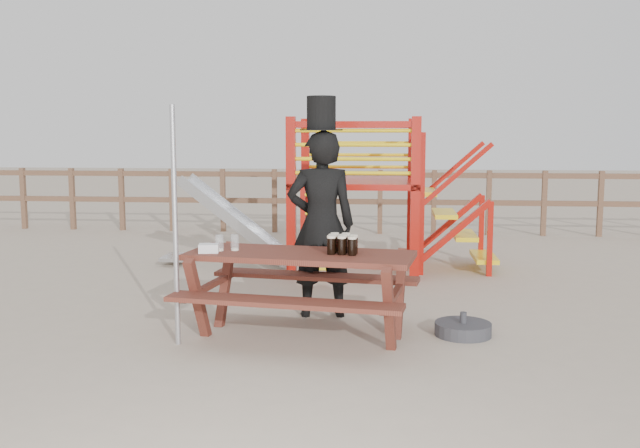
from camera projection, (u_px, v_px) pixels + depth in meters
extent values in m
plane|color=tan|center=(315.00, 340.00, 6.56)|extent=(60.00, 60.00, 0.00)
cube|color=brown|center=(354.00, 175.00, 13.32)|extent=(15.00, 0.06, 0.10)
cube|color=brown|center=(353.00, 202.00, 13.39)|extent=(15.00, 0.06, 0.10)
cube|color=brown|center=(24.00, 198.00, 14.01)|extent=(0.09, 0.09, 1.20)
cube|color=brown|center=(72.00, 199.00, 13.92)|extent=(0.09, 0.09, 1.20)
cube|color=brown|center=(122.00, 199.00, 13.82)|extent=(0.09, 0.09, 1.20)
cube|color=brown|center=(172.00, 200.00, 13.72)|extent=(0.09, 0.09, 1.20)
cube|color=brown|center=(223.00, 200.00, 13.63)|extent=(0.09, 0.09, 1.20)
cube|color=brown|center=(275.00, 201.00, 13.53)|extent=(0.09, 0.09, 1.20)
cube|color=brown|center=(327.00, 201.00, 13.44)|extent=(0.09, 0.09, 1.20)
cube|color=brown|center=(380.00, 202.00, 13.34)|extent=(0.09, 0.09, 1.20)
cube|color=brown|center=(434.00, 202.00, 13.24)|extent=(0.09, 0.09, 1.20)
cube|color=brown|center=(489.00, 203.00, 13.15)|extent=(0.09, 0.09, 1.20)
cube|color=brown|center=(544.00, 203.00, 13.05)|extent=(0.09, 0.09, 1.20)
cube|color=brown|center=(600.00, 204.00, 12.96)|extent=(0.09, 0.09, 1.20)
cube|color=#A9140B|center=(291.00, 198.00, 9.24)|extent=(0.12, 0.12, 2.10)
cube|color=#A9140B|center=(415.00, 199.00, 9.09)|extent=(0.12, 0.12, 2.10)
cube|color=#A9140B|center=(306.00, 188.00, 10.82)|extent=(0.12, 0.12, 2.10)
cube|color=#A9140B|center=(411.00, 189.00, 10.67)|extent=(0.12, 0.12, 2.10)
cube|color=#A9140B|center=(356.00, 183.00, 9.94)|extent=(1.72, 1.72, 0.08)
cube|color=#A9140B|center=(353.00, 124.00, 9.04)|extent=(1.60, 0.08, 0.08)
cube|color=#A9140B|center=(359.00, 125.00, 10.62)|extent=(1.60, 0.08, 0.08)
cube|color=#A9140B|center=(299.00, 125.00, 9.91)|extent=(0.08, 1.60, 0.08)
cube|color=#A9140B|center=(414.00, 125.00, 9.75)|extent=(0.08, 1.60, 0.08)
cylinder|color=yellow|center=(353.00, 173.00, 9.12)|extent=(1.50, 0.05, 0.05)
cylinder|color=yellow|center=(358.00, 167.00, 10.70)|extent=(1.50, 0.05, 0.05)
cylinder|color=yellow|center=(353.00, 159.00, 9.10)|extent=(1.50, 0.05, 0.05)
cylinder|color=yellow|center=(358.00, 155.00, 10.68)|extent=(1.50, 0.05, 0.05)
cylinder|color=yellow|center=(353.00, 145.00, 9.08)|extent=(1.50, 0.05, 0.05)
cylinder|color=yellow|center=(358.00, 143.00, 10.65)|extent=(1.50, 0.05, 0.05)
cylinder|color=yellow|center=(353.00, 131.00, 9.05)|extent=(1.50, 0.05, 0.05)
cylinder|color=yellow|center=(359.00, 131.00, 10.63)|extent=(1.50, 0.05, 0.05)
cube|color=#A9140B|center=(303.00, 234.00, 9.14)|extent=(0.06, 0.06, 1.20)
cube|color=#A9140B|center=(331.00, 235.00, 9.10)|extent=(0.06, 0.06, 1.20)
cylinder|color=yellow|center=(317.00, 269.00, 9.18)|extent=(0.36, 0.04, 0.04)
cylinder|color=yellow|center=(317.00, 251.00, 9.15)|extent=(0.36, 0.04, 0.04)
cylinder|color=yellow|center=(317.00, 232.00, 9.11)|extent=(0.36, 0.04, 0.04)
cylinder|color=yellow|center=(317.00, 214.00, 9.08)|extent=(0.36, 0.04, 0.04)
cylinder|color=yellow|center=(317.00, 195.00, 9.05)|extent=(0.36, 0.04, 0.04)
cube|color=yellow|center=(424.00, 192.00, 9.86)|extent=(0.30, 0.90, 0.06)
cube|color=yellow|center=(444.00, 214.00, 9.87)|extent=(0.30, 0.90, 0.06)
cube|color=yellow|center=(464.00, 235.00, 9.88)|extent=(0.30, 0.90, 0.06)
cube|color=yellow|center=(484.00, 257.00, 9.90)|extent=(0.30, 0.90, 0.06)
cube|color=#A9140B|center=(456.00, 231.00, 9.44)|extent=(0.95, 0.08, 0.86)
cube|color=#A9140B|center=(450.00, 222.00, 10.33)|extent=(0.95, 0.08, 0.86)
cube|color=silver|center=(237.00, 222.00, 10.17)|extent=(1.53, 0.55, 1.21)
cube|color=silver|center=(232.00, 222.00, 9.90)|extent=(1.58, 0.04, 1.28)
cube|color=silver|center=(240.00, 217.00, 10.43)|extent=(1.58, 0.04, 1.28)
cube|color=silver|center=(176.00, 257.00, 10.33)|extent=(0.35, 0.55, 0.05)
cube|color=brown|center=(300.00, 255.00, 6.57)|extent=(2.16, 1.07, 0.05)
cube|color=brown|center=(283.00, 302.00, 6.06)|extent=(2.09, 0.59, 0.04)
cube|color=brown|center=(316.00, 276.00, 7.16)|extent=(2.09, 0.59, 0.04)
cube|color=brown|center=(212.00, 293.00, 6.83)|extent=(0.26, 1.24, 0.75)
cube|color=brown|center=(395.00, 303.00, 6.41)|extent=(0.26, 1.24, 0.75)
imported|color=black|center=(321.00, 224.00, 7.32)|extent=(0.77, 0.57, 1.92)
cube|color=#0B7D2D|center=(320.00, 201.00, 7.44)|extent=(0.08, 0.03, 0.45)
cylinder|color=black|center=(321.00, 130.00, 7.20)|extent=(0.44, 0.44, 0.01)
cylinder|color=black|center=(321.00, 113.00, 7.17)|extent=(0.29, 0.29, 0.33)
cube|color=white|center=(320.00, 101.00, 7.31)|extent=(0.15, 0.03, 0.04)
cylinder|color=#B2B2B7|center=(175.00, 227.00, 6.31)|extent=(0.05, 0.05, 2.14)
cylinder|color=#323237|center=(463.00, 329.00, 6.71)|extent=(0.53, 0.53, 0.12)
cylinder|color=#323237|center=(463.00, 317.00, 6.70)|extent=(0.06, 0.06, 0.10)
cube|color=white|center=(209.00, 248.00, 6.56)|extent=(0.20, 0.17, 0.08)
cylinder|color=black|center=(331.00, 246.00, 6.45)|extent=(0.08, 0.08, 0.15)
cylinder|color=#F4E7C7|center=(331.00, 237.00, 6.44)|extent=(0.08, 0.08, 0.02)
cylinder|color=black|center=(342.00, 247.00, 6.44)|extent=(0.08, 0.08, 0.15)
cylinder|color=#F4E7C7|center=(342.00, 237.00, 6.43)|extent=(0.08, 0.08, 0.02)
cylinder|color=black|center=(352.00, 247.00, 6.40)|extent=(0.08, 0.08, 0.15)
cylinder|color=#F4E7C7|center=(352.00, 238.00, 6.39)|extent=(0.08, 0.08, 0.02)
cylinder|color=black|center=(333.00, 245.00, 6.55)|extent=(0.08, 0.08, 0.15)
cylinder|color=#F4E7C7|center=(333.00, 235.00, 6.54)|extent=(0.08, 0.08, 0.02)
cylinder|color=black|center=(343.00, 245.00, 6.53)|extent=(0.08, 0.08, 0.15)
cylinder|color=#F4E7C7|center=(343.00, 236.00, 6.52)|extent=(0.08, 0.08, 0.02)
cylinder|color=black|center=(354.00, 245.00, 6.50)|extent=(0.08, 0.08, 0.15)
cylinder|color=#F4E7C7|center=(354.00, 236.00, 6.49)|extent=(0.08, 0.08, 0.02)
cylinder|color=black|center=(335.00, 243.00, 6.64)|extent=(0.08, 0.08, 0.15)
cylinder|color=#F4E7C7|center=(335.00, 234.00, 6.63)|extent=(0.08, 0.08, 0.02)
cylinder|color=black|center=(346.00, 243.00, 6.62)|extent=(0.08, 0.08, 0.15)
cylinder|color=#F4E7C7|center=(346.00, 234.00, 6.61)|extent=(0.08, 0.08, 0.02)
cylinder|color=silver|center=(235.00, 243.00, 6.67)|extent=(0.08, 0.08, 0.15)
cylinder|color=#F4E7C7|center=(235.00, 249.00, 6.68)|extent=(0.07, 0.07, 0.02)
cylinder|color=silver|center=(219.00, 243.00, 6.65)|extent=(0.08, 0.08, 0.15)
cylinder|color=#F4E7C7|center=(220.00, 250.00, 6.66)|extent=(0.07, 0.07, 0.02)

